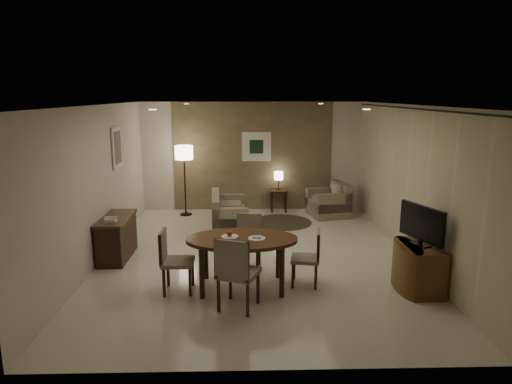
{
  "coord_description": "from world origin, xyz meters",
  "views": [
    {
      "loc": [
        -0.22,
        -7.84,
        2.88
      ],
      "look_at": [
        0.0,
        0.2,
        1.15
      ],
      "focal_mm": 32.0,
      "sensor_mm": 36.0,
      "label": 1
    }
  ],
  "objects_px": {
    "console_desk": "(117,238)",
    "sofa": "(229,210)",
    "armchair": "(328,200)",
    "floor_lamp": "(185,181)",
    "dining_table": "(242,263)",
    "chair_right": "(305,258)",
    "tv_cabinet": "(420,267)",
    "chair_left": "(178,261)",
    "side_table": "(278,200)",
    "chair_near": "(238,272)",
    "chair_far": "(248,243)"
  },
  "relations": [
    {
      "from": "console_desk",
      "to": "sofa",
      "type": "height_order",
      "value": "console_desk"
    },
    {
      "from": "armchair",
      "to": "floor_lamp",
      "type": "xyz_separation_m",
      "value": [
        -3.44,
        0.17,
        0.45
      ]
    },
    {
      "from": "dining_table",
      "to": "armchair",
      "type": "height_order",
      "value": "armchair"
    },
    {
      "from": "chair_right",
      "to": "sofa",
      "type": "bearing_deg",
      "value": -148.96
    },
    {
      "from": "tv_cabinet",
      "to": "console_desk",
      "type": "bearing_deg",
      "value": 162.95
    },
    {
      "from": "floor_lamp",
      "to": "armchair",
      "type": "bearing_deg",
      "value": -2.83
    },
    {
      "from": "sofa",
      "to": "tv_cabinet",
      "type": "bearing_deg",
      "value": -143.63
    },
    {
      "from": "chair_left",
      "to": "side_table",
      "type": "relative_size",
      "value": 1.7
    },
    {
      "from": "chair_near",
      "to": "sofa",
      "type": "height_order",
      "value": "chair_near"
    },
    {
      "from": "chair_near",
      "to": "floor_lamp",
      "type": "height_order",
      "value": "floor_lamp"
    },
    {
      "from": "dining_table",
      "to": "armchair",
      "type": "bearing_deg",
      "value": 63.42
    },
    {
      "from": "console_desk",
      "to": "chair_near",
      "type": "relative_size",
      "value": 1.16
    },
    {
      "from": "chair_far",
      "to": "console_desk",
      "type": "bearing_deg",
      "value": 174.14
    },
    {
      "from": "side_table",
      "to": "floor_lamp",
      "type": "xyz_separation_m",
      "value": [
        -2.28,
        -0.3,
        0.57
      ]
    },
    {
      "from": "chair_right",
      "to": "armchair",
      "type": "height_order",
      "value": "chair_right"
    },
    {
      "from": "chair_near",
      "to": "floor_lamp",
      "type": "bearing_deg",
      "value": -54.05
    },
    {
      "from": "console_desk",
      "to": "chair_near",
      "type": "xyz_separation_m",
      "value": [
        2.19,
        -2.02,
        0.14
      ]
    },
    {
      "from": "chair_left",
      "to": "chair_right",
      "type": "height_order",
      "value": "chair_left"
    },
    {
      "from": "side_table",
      "to": "dining_table",
      "type": "bearing_deg",
      "value": -101.09
    },
    {
      "from": "chair_left",
      "to": "sofa",
      "type": "bearing_deg",
      "value": -10.67
    },
    {
      "from": "chair_left",
      "to": "armchair",
      "type": "relative_size",
      "value": 1.05
    },
    {
      "from": "chair_far",
      "to": "armchair",
      "type": "height_order",
      "value": "chair_far"
    },
    {
      "from": "chair_right",
      "to": "chair_near",
      "type": "bearing_deg",
      "value": -43.06
    },
    {
      "from": "dining_table",
      "to": "chair_near",
      "type": "distance_m",
      "value": 0.68
    },
    {
      "from": "chair_right",
      "to": "sofa",
      "type": "distance_m",
      "value": 3.52
    },
    {
      "from": "chair_near",
      "to": "sofa",
      "type": "relative_size",
      "value": 0.69
    },
    {
      "from": "chair_left",
      "to": "chair_right",
      "type": "distance_m",
      "value": 1.92
    },
    {
      "from": "console_desk",
      "to": "chair_near",
      "type": "bearing_deg",
      "value": -42.7
    },
    {
      "from": "tv_cabinet",
      "to": "side_table",
      "type": "height_order",
      "value": "tv_cabinet"
    },
    {
      "from": "console_desk",
      "to": "chair_right",
      "type": "distance_m",
      "value": 3.44
    },
    {
      "from": "dining_table",
      "to": "floor_lamp",
      "type": "xyz_separation_m",
      "value": [
        -1.38,
        4.29,
        0.45
      ]
    },
    {
      "from": "chair_far",
      "to": "chair_left",
      "type": "distance_m",
      "value": 1.35
    },
    {
      "from": "chair_near",
      "to": "chair_left",
      "type": "bearing_deg",
      "value": -11.44
    },
    {
      "from": "armchair",
      "to": "side_table",
      "type": "bearing_deg",
      "value": -124.55
    },
    {
      "from": "chair_left",
      "to": "floor_lamp",
      "type": "xyz_separation_m",
      "value": [
        -0.44,
        4.39,
        0.38
      ]
    },
    {
      "from": "chair_right",
      "to": "floor_lamp",
      "type": "xyz_separation_m",
      "value": [
        -2.34,
        4.2,
        0.42
      ]
    },
    {
      "from": "console_desk",
      "to": "armchair",
      "type": "bearing_deg",
      "value": 32.76
    },
    {
      "from": "console_desk",
      "to": "tv_cabinet",
      "type": "relative_size",
      "value": 1.33
    },
    {
      "from": "console_desk",
      "to": "sofa",
      "type": "xyz_separation_m",
      "value": [
        1.94,
        2.02,
        -0.02
      ]
    },
    {
      "from": "chair_left",
      "to": "armchair",
      "type": "height_order",
      "value": "chair_left"
    },
    {
      "from": "console_desk",
      "to": "side_table",
      "type": "bearing_deg",
      "value": 45.88
    },
    {
      "from": "tv_cabinet",
      "to": "chair_left",
      "type": "height_order",
      "value": "chair_left"
    },
    {
      "from": "tv_cabinet",
      "to": "armchair",
      "type": "distance_m",
      "value": 4.31
    },
    {
      "from": "chair_far",
      "to": "armchair",
      "type": "xyz_separation_m",
      "value": [
        1.97,
        3.35,
        -0.06
      ]
    },
    {
      "from": "armchair",
      "to": "chair_left",
      "type": "bearing_deg",
      "value": -47.99
    },
    {
      "from": "sofa",
      "to": "floor_lamp",
      "type": "relative_size",
      "value": 0.9
    },
    {
      "from": "chair_left",
      "to": "floor_lamp",
      "type": "bearing_deg",
      "value": 5.53
    },
    {
      "from": "chair_left",
      "to": "sofa",
      "type": "relative_size",
      "value": 0.62
    },
    {
      "from": "console_desk",
      "to": "tv_cabinet",
      "type": "xyz_separation_m",
      "value": [
        4.89,
        -1.5,
        -0.03
      ]
    },
    {
      "from": "chair_far",
      "to": "tv_cabinet",
      "type": "bearing_deg",
      "value": -11.55
    }
  ]
}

